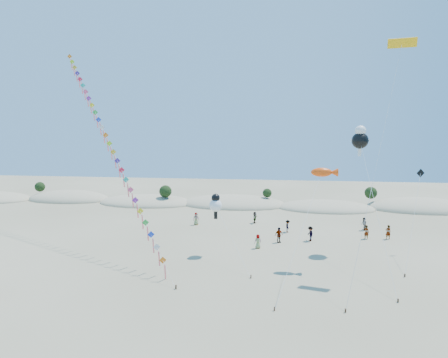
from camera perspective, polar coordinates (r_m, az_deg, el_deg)
ground at (r=25.36m, az=-10.50°, el=-24.39°), size 160.00×160.00×0.00m
dune_ridge at (r=67.14m, az=2.33°, el=-3.88°), size 145.30×11.49×5.57m
kite_train at (r=45.27m, az=-17.52°, el=6.14°), size 21.46×22.25×24.33m
fish_kite at (r=37.27m, az=15.04°, el=0.94°), size 5.95×10.70×9.74m
cartoon_kite_low at (r=39.98m, az=-1.27°, el=-3.82°), size 4.91×7.01×6.62m
cartoon_kite_high at (r=43.67m, az=20.03°, el=5.79°), size 2.00×14.44×13.84m
parafoil_kite at (r=39.47m, az=25.42°, el=17.78°), size 7.33×10.81×21.66m
dark_kite at (r=43.96m, az=27.30°, el=-2.63°), size 4.43×8.68×9.14m
beachgoers at (r=49.34m, az=10.29°, el=-7.29°), size 25.69×12.74×1.85m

